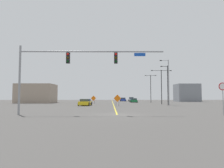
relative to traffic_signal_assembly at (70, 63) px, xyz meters
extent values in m
plane|color=#4C4947|center=(4.60, 0.01, -5.03)|extent=(168.29, 168.29, 0.00)
cube|color=yellow|center=(4.60, 46.76, -5.02)|extent=(0.16, 93.50, 0.01)
cylinder|color=gray|center=(-4.83, 0.01, -1.67)|extent=(0.20, 0.20, 6.71)
cylinder|color=gray|center=(2.16, 0.01, 1.11)|extent=(13.98, 0.14, 0.14)
cube|color=black|center=(-0.17, 0.01, 0.47)|extent=(0.34, 0.32, 1.05)
sphere|color=red|center=(-0.17, -0.16, 0.82)|extent=(0.22, 0.22, 0.22)
sphere|color=#3C3106|center=(-0.17, -0.16, 0.47)|extent=(0.22, 0.22, 0.22)
sphere|color=black|center=(-0.17, -0.16, 0.12)|extent=(0.22, 0.22, 0.22)
cube|color=black|center=(4.49, 0.01, 0.47)|extent=(0.34, 0.32, 1.05)
sphere|color=red|center=(4.49, -0.16, 0.82)|extent=(0.22, 0.22, 0.22)
sphere|color=#3C3106|center=(4.49, -0.16, 0.47)|extent=(0.22, 0.22, 0.22)
sphere|color=black|center=(4.49, -0.16, 0.12)|extent=(0.22, 0.22, 0.22)
cube|color=#1447B7|center=(6.84, 0.01, 0.82)|extent=(1.10, 0.03, 0.32)
cylinder|color=gray|center=(14.83, -0.07, -3.86)|extent=(0.07, 0.07, 2.34)
cylinder|color=#B20F14|center=(14.83, -0.07, -2.31)|extent=(0.76, 0.03, 0.76)
cylinder|color=white|center=(14.83, -0.09, -2.31)|extent=(0.61, 0.01, 0.61)
cylinder|color=black|center=(15.85, 26.94, -1.05)|extent=(0.16, 0.16, 7.96)
cylinder|color=black|center=(14.75, 26.94, 2.78)|extent=(2.19, 0.08, 0.08)
cube|color=#262628|center=(13.66, 26.94, 2.78)|extent=(0.44, 0.24, 0.14)
cylinder|color=black|center=(16.95, 26.94, 2.78)|extent=(2.19, 0.08, 0.08)
cube|color=#262628|center=(18.04, 26.94, 2.78)|extent=(0.44, 0.24, 0.14)
cylinder|color=black|center=(15.57, 37.92, -1.05)|extent=(0.16, 0.16, 7.96)
cylinder|color=black|center=(14.84, 37.92, 2.78)|extent=(1.45, 0.08, 0.08)
cube|color=#262628|center=(14.11, 37.92, 2.78)|extent=(0.44, 0.24, 0.14)
cylinder|color=black|center=(16.29, 37.92, 2.78)|extent=(1.45, 0.08, 0.08)
cube|color=#262628|center=(17.02, 37.92, 2.78)|extent=(0.44, 0.24, 0.14)
cylinder|color=black|center=(15.45, 20.45, -1.05)|extent=(0.16, 0.16, 7.95)
cylinder|color=black|center=(14.85, 20.45, 2.77)|extent=(1.20, 0.08, 0.08)
cube|color=#262628|center=(14.25, 20.45, 2.77)|extent=(0.44, 0.24, 0.14)
cylinder|color=gray|center=(15.51, 19.99, -0.49)|extent=(0.16, 0.16, 9.07)
cylinder|color=gray|center=(14.76, 19.99, 3.89)|extent=(1.50, 0.08, 0.08)
cube|color=#262628|center=(14.01, 19.99, 3.89)|extent=(0.44, 0.24, 0.14)
cube|color=orange|center=(5.22, 16.79, -3.61)|extent=(1.35, 0.26, 1.36)
cylinder|color=black|center=(4.96, 16.83, -4.67)|extent=(0.05, 0.05, 0.72)
cylinder|color=black|center=(5.48, 16.75, -4.67)|extent=(0.05, 0.05, 0.72)
cube|color=orange|center=(-0.18, 29.45, -3.70)|extent=(1.29, 0.30, 1.31)
cylinder|color=black|center=(-0.43, 29.50, -4.70)|extent=(0.05, 0.05, 0.65)
cylinder|color=black|center=(0.07, 29.40, -4.70)|extent=(0.05, 0.05, 0.65)
cube|color=#1E389E|center=(8.61, 54.87, -4.54)|extent=(1.95, 4.43, 0.65)
cube|color=#333D47|center=(8.61, 54.65, -3.96)|extent=(1.73, 2.05, 0.53)
cylinder|color=black|center=(9.58, 56.40, -4.71)|extent=(0.23, 0.64, 0.64)
cylinder|color=black|center=(7.69, 56.42, -4.71)|extent=(0.23, 0.64, 0.64)
cylinder|color=black|center=(9.53, 53.32, -4.71)|extent=(0.23, 0.64, 0.64)
cylinder|color=black|center=(7.64, 53.34, -4.71)|extent=(0.23, 0.64, 0.64)
cube|color=gold|center=(-0.90, 19.14, -4.54)|extent=(2.15, 4.17, 0.66)
cube|color=#333D47|center=(-0.89, 19.34, -3.98)|extent=(1.84, 2.14, 0.46)
cylinder|color=black|center=(-1.95, 17.78, -4.71)|extent=(0.26, 0.65, 0.64)
cylinder|color=black|center=(-0.03, 17.66, -4.71)|extent=(0.26, 0.65, 0.64)
cylinder|color=black|center=(-1.78, 20.62, -4.71)|extent=(0.26, 0.65, 0.64)
cylinder|color=black|center=(0.14, 20.50, -4.71)|extent=(0.26, 0.65, 0.64)
cube|color=#196B38|center=(10.76, 39.45, -4.56)|extent=(1.78, 4.19, 0.62)
cube|color=#333D47|center=(10.76, 39.24, -4.02)|extent=(1.60, 2.23, 0.47)
cylinder|color=black|center=(11.65, 40.91, -4.71)|extent=(0.22, 0.64, 0.64)
cylinder|color=black|center=(9.87, 40.91, -4.71)|extent=(0.22, 0.64, 0.64)
cylinder|color=black|center=(11.65, 37.98, -4.71)|extent=(0.22, 0.64, 0.64)
cylinder|color=black|center=(9.87, 37.98, -4.71)|extent=(0.22, 0.64, 0.64)
cube|color=#B7BABF|center=(11.55, 53.56, -4.50)|extent=(1.95, 4.24, 0.73)
cube|color=#333D47|center=(11.54, 53.35, -3.83)|extent=(1.67, 2.06, 0.62)
cylinder|color=black|center=(12.49, 54.97, -4.71)|extent=(0.25, 0.65, 0.64)
cylinder|color=black|center=(10.75, 55.06, -4.71)|extent=(0.25, 0.65, 0.64)
cylinder|color=black|center=(12.35, 52.06, -4.71)|extent=(0.25, 0.65, 0.64)
cylinder|color=black|center=(10.60, 52.15, -4.71)|extent=(0.25, 0.65, 0.64)
cube|color=gray|center=(-16.24, 35.24, -2.48)|extent=(9.54, 7.32, 5.11)
cube|color=gray|center=(30.37, 49.44, -2.01)|extent=(7.48, 6.33, 6.04)
camera|label=1|loc=(3.97, -19.21, -3.28)|focal=31.93mm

